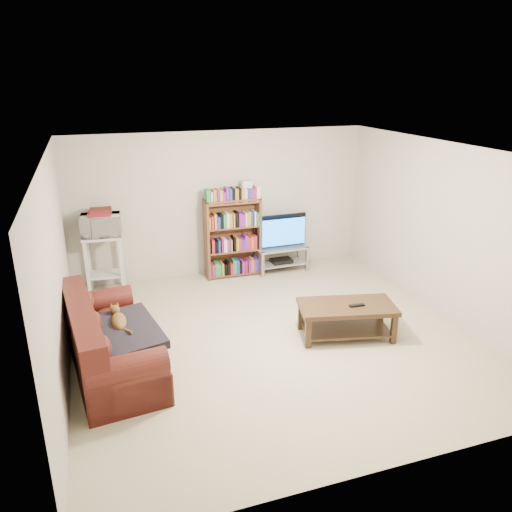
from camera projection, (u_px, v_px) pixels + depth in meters
name	position (u px, v px, depth m)	size (l,w,h in m)	color
floor	(273.00, 337.00, 6.51)	(5.00, 5.00, 0.00)	beige
ceiling	(275.00, 151.00, 5.70)	(5.00, 5.00, 0.00)	white
wall_back	(222.00, 204.00, 8.33)	(5.00, 5.00, 0.00)	beige
wall_front	(387.00, 350.00, 3.87)	(5.00, 5.00, 0.00)	beige
wall_left	(56.00, 275.00, 5.35)	(5.00, 5.00, 0.00)	beige
wall_right	(444.00, 231.00, 6.85)	(5.00, 5.00, 0.00)	beige
sofa	(106.00, 347.00, 5.68)	(1.07, 2.06, 0.85)	#4F1A14
blanket	(122.00, 333.00, 5.57)	(0.76, 0.99, 0.10)	black
cat	(119.00, 321.00, 5.70)	(0.22, 0.54, 0.16)	brown
coffee_table	(347.00, 314.00, 6.44)	(1.33, 0.87, 0.45)	#382413
remote	(357.00, 305.00, 6.35)	(0.20, 0.06, 0.02)	black
tv_stand	(281.00, 255.00, 8.62)	(0.90, 0.42, 0.44)	#999EA3
television	(282.00, 232.00, 8.48)	(0.95, 0.13, 0.55)	black
dvd_player	(281.00, 261.00, 8.66)	(0.35, 0.25, 0.06)	black
bookshelf	(233.00, 237.00, 8.31)	(0.93, 0.30, 1.34)	brown
shelf_clutter	(238.00, 192.00, 8.09)	(0.68, 0.21, 0.28)	silver
microwave_stand	(104.00, 256.00, 7.68)	(0.62, 0.48, 0.94)	silver
microwave	(101.00, 225.00, 7.51)	(0.58, 0.39, 0.32)	silver
game_boxes	(100.00, 213.00, 7.45)	(0.34, 0.30, 0.05)	maroon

